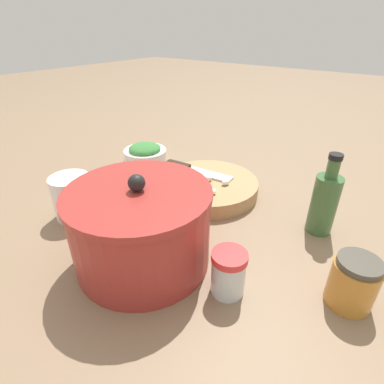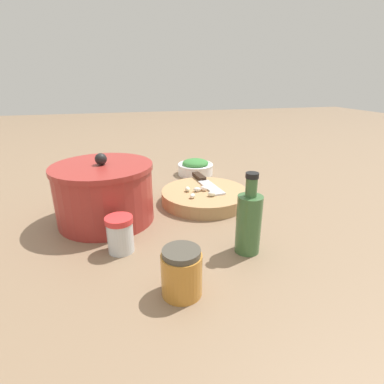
# 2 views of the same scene
# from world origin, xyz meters

# --- Properties ---
(ground_plane) EXTENTS (5.00, 5.00, 0.00)m
(ground_plane) POSITION_xyz_m (0.00, 0.00, 0.00)
(ground_plane) COLOR #7F664C
(cutting_board) EXTENTS (0.25, 0.25, 0.04)m
(cutting_board) POSITION_xyz_m (0.05, -0.09, 0.02)
(cutting_board) COLOR tan
(cutting_board) RESTS_ON ground_plane
(chef_knife) EXTENTS (0.19, 0.05, 0.01)m
(chef_knife) POSITION_xyz_m (0.11, -0.11, 0.04)
(chef_knife) COLOR black
(chef_knife) RESTS_ON cutting_board
(garlic_cloves) EXTENTS (0.07, 0.08, 0.01)m
(garlic_cloves) POSITION_xyz_m (0.03, -0.07, 0.04)
(garlic_cloves) COLOR silver
(garlic_cloves) RESTS_ON cutting_board
(herb_bowl) EXTENTS (0.13, 0.13, 0.06)m
(herb_bowl) POSITION_xyz_m (0.31, -0.14, 0.03)
(herb_bowl) COLOR white
(herb_bowl) RESTS_ON ground_plane
(spice_jar) EXTENTS (0.06, 0.06, 0.08)m
(spice_jar) POSITION_xyz_m (-0.16, 0.15, 0.04)
(spice_jar) COLOR silver
(spice_jar) RESTS_ON ground_plane
(coffee_mug) EXTENTS (0.12, 0.08, 0.10)m
(coffee_mug) POSITION_xyz_m (0.22, 0.17, 0.05)
(coffee_mug) COLOR white
(coffee_mug) RESTS_ON ground_plane
(honey_jar) EXTENTS (0.07, 0.07, 0.08)m
(honey_jar) POSITION_xyz_m (-0.32, 0.06, 0.04)
(honey_jar) COLOR #BC7A2D
(honey_jar) RESTS_ON ground_plane
(oil_bottle) EXTENTS (0.05, 0.05, 0.17)m
(oil_bottle) POSITION_xyz_m (-0.22, -0.10, 0.07)
(oil_bottle) COLOR #3D6638
(oil_bottle) RESTS_ON ground_plane
(stock_pot) EXTENTS (0.24, 0.24, 0.17)m
(stock_pot) POSITION_xyz_m (0.00, 0.18, 0.07)
(stock_pot) COLOR #9E2D28
(stock_pot) RESTS_ON ground_plane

